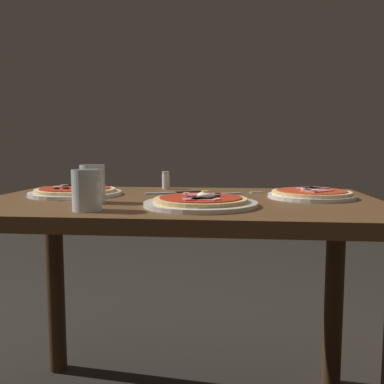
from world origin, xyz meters
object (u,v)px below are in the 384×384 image
(water_glass_far, at_px, (87,193))
(fork, at_px, (239,193))
(salt_shaker, at_px, (166,180))
(knife, at_px, (177,192))
(pizza_across_left, at_px, (311,194))
(water_glass_near, at_px, (93,186))
(pizza_foreground, at_px, (201,202))
(pizza_across_right, at_px, (75,192))
(dining_table, at_px, (180,239))

(water_glass_far, height_order, fork, water_glass_far)
(water_glass_far, xyz_separation_m, salt_shaker, (0.11, 0.56, -0.01))
(knife, relative_size, salt_shaker, 2.83)
(water_glass_far, bearing_deg, pizza_across_left, 28.16)
(water_glass_near, bearing_deg, pizza_across_left, 15.19)
(pizza_foreground, bearing_deg, fork, 71.30)
(pizza_across_left, bearing_deg, knife, 168.63)
(pizza_across_left, distance_m, knife, 0.45)
(pizza_across_right, bearing_deg, pizza_across_left, 0.10)
(dining_table, bearing_deg, pizza_across_left, 9.09)
(pizza_foreground, xyz_separation_m, fork, (0.11, 0.31, -0.01))
(pizza_across_left, height_order, water_glass_near, water_glass_near)
(fork, bearing_deg, salt_shaker, 152.94)
(fork, bearing_deg, water_glass_near, -147.17)
(water_glass_far, bearing_deg, dining_table, 52.57)
(pizza_foreground, xyz_separation_m, water_glass_far, (-0.28, -0.11, 0.03))
(fork, relative_size, knife, 0.77)
(salt_shaker, bearing_deg, pizza_across_left, -25.28)
(water_glass_near, relative_size, water_glass_far, 1.05)
(pizza_across_left, bearing_deg, pizza_across_right, -179.90)
(dining_table, height_order, salt_shaker, salt_shaker)
(water_glass_near, bearing_deg, pizza_foreground, -7.37)
(pizza_across_right, relative_size, water_glass_far, 2.93)
(water_glass_near, distance_m, knife, 0.34)
(pizza_foreground, bearing_deg, pizza_across_left, 33.13)
(dining_table, xyz_separation_m, pizza_across_right, (-0.36, 0.06, 0.14))
(pizza_across_left, bearing_deg, dining_table, -170.91)
(pizza_foreground, height_order, fork, pizza_foreground)
(fork, relative_size, salt_shaker, 2.18)
(pizza_foreground, xyz_separation_m, water_glass_near, (-0.32, 0.04, 0.04))
(pizza_across_right, distance_m, salt_shaker, 0.36)
(pizza_foreground, xyz_separation_m, pizza_across_left, (0.33, 0.22, 0.00))
(water_glass_near, height_order, salt_shaker, water_glass_near)
(fork, xyz_separation_m, knife, (-0.21, -0.01, 0.00))
(dining_table, height_order, pizza_foreground, pizza_foreground)
(salt_shaker, bearing_deg, pizza_foreground, -69.40)
(pizza_foreground, height_order, pizza_across_left, pizza_foreground)
(water_glass_far, height_order, salt_shaker, water_glass_far)
(fork, height_order, knife, knife)
(pizza_foreground, relative_size, pizza_across_right, 1.02)
(pizza_across_right, distance_m, fork, 0.55)
(pizza_across_left, xyz_separation_m, water_glass_near, (-0.65, -0.18, 0.04))
(pizza_foreground, height_order, knife, pizza_foreground)
(water_glass_near, relative_size, knife, 0.58)
(water_glass_near, bearing_deg, pizza_across_right, 124.74)
(dining_table, xyz_separation_m, knife, (-0.03, 0.15, 0.13))
(pizza_across_left, xyz_separation_m, fork, (-0.23, 0.10, -0.01))
(pizza_foreground, distance_m, knife, 0.32)
(pizza_across_right, distance_m, water_glass_near, 0.22)
(pizza_across_right, bearing_deg, salt_shaker, 41.93)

